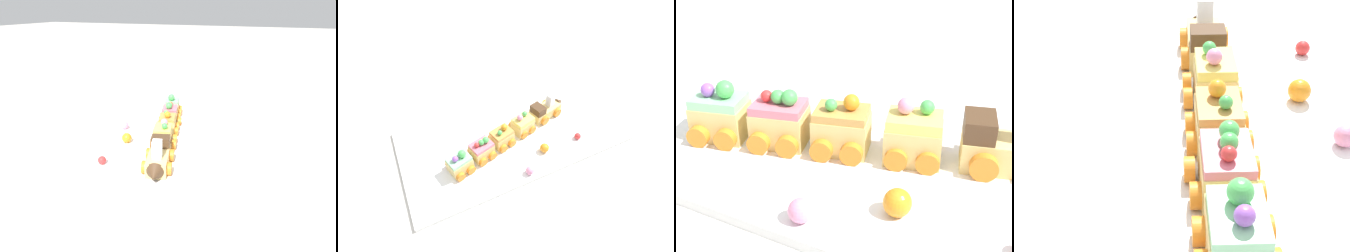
% 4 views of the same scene
% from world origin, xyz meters
% --- Properties ---
extents(ground_plane, '(10.00, 10.00, 0.00)m').
position_xyz_m(ground_plane, '(0.00, 0.00, 0.00)').
color(ground_plane, beige).
extents(display_board, '(0.69, 0.35, 0.01)m').
position_xyz_m(display_board, '(0.00, 0.00, 0.01)').
color(display_board, white).
rests_on(display_board, ground_plane).
extents(cake_train_locomotive, '(0.14, 0.09, 0.08)m').
position_xyz_m(cake_train_locomotive, '(0.15, 0.03, 0.04)').
color(cake_train_locomotive, '#E5C675').
rests_on(cake_train_locomotive, display_board).
extents(cake_car_lemon, '(0.08, 0.08, 0.07)m').
position_xyz_m(cake_car_lemon, '(0.04, 0.00, 0.04)').
color(cake_car_lemon, '#E5C675').
rests_on(cake_car_lemon, display_board).
extents(cake_car_caramel, '(0.08, 0.08, 0.07)m').
position_xyz_m(cake_car_caramel, '(-0.04, -0.02, 0.04)').
color(cake_car_caramel, '#E5C675').
rests_on(cake_car_caramel, display_board).
extents(cake_car_strawberry, '(0.08, 0.08, 0.07)m').
position_xyz_m(cake_car_strawberry, '(-0.11, -0.04, 0.04)').
color(cake_car_strawberry, '#E5C675').
rests_on(cake_car_strawberry, display_board).
extents(cake_car_mint, '(0.08, 0.08, 0.08)m').
position_xyz_m(cake_car_mint, '(-0.19, -0.06, 0.04)').
color(cake_car_mint, '#E5C675').
rests_on(cake_car_mint, display_board).
extents(gumball_red, '(0.02, 0.02, 0.02)m').
position_xyz_m(gumball_red, '(0.18, -0.10, 0.02)').
color(gumball_red, red).
rests_on(gumball_red, display_board).
extents(gumball_pink, '(0.02, 0.02, 0.02)m').
position_xyz_m(gumball_pink, '(-0.02, -0.15, 0.02)').
color(gumball_pink, pink).
rests_on(gumball_pink, display_board).
extents(gumball_orange, '(0.03, 0.03, 0.03)m').
position_xyz_m(gumball_orange, '(0.06, -0.10, 0.03)').
color(gumball_orange, orange).
rests_on(gumball_orange, display_board).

